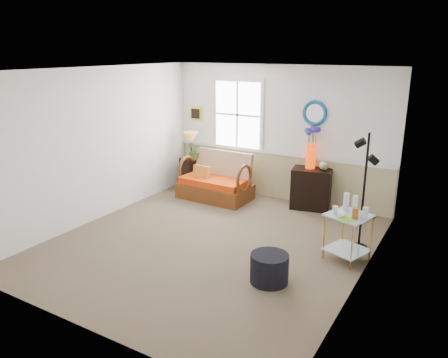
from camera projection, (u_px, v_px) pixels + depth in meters
The scene contains 19 objects.
floor at pixel (211, 243), 6.74m from camera, with size 4.50×5.00×0.01m, color #746453.
ceiling at pixel (209, 70), 5.99m from camera, with size 4.50×5.00×0.01m, color white.
walls at pixel (210, 161), 6.36m from camera, with size 4.51×5.01×2.60m.
wainscot at pixel (277, 176), 8.65m from camera, with size 4.46×0.02×0.90m, color tan.
chair_rail at pixel (278, 153), 8.51m from camera, with size 4.46×0.04×0.06m, color silver.
window at pixel (238, 115), 8.75m from camera, with size 1.14×0.06×1.44m, color white, non-canonical shape.
picture at pixel (196, 114), 9.27m from camera, with size 0.28×0.03×0.28m, color gold.
mirror at pixel (315, 113), 7.94m from camera, with size 0.47×0.47×0.07m, color #0E6AA3.
loveseat at pixel (215, 176), 8.60m from camera, with size 1.40×0.79×0.92m, color #5E300B, non-canonical shape.
throw_pillow at pixel (201, 174), 8.66m from camera, with size 0.36×0.09×0.36m, color #C54E05, non-canonical shape.
lamp_stand at pixel (191, 173), 9.30m from camera, with size 0.37×0.37×0.65m, color black, non-canonical shape.
table_lamp at pixel (191, 145), 9.16m from camera, with size 0.31×0.31×0.56m, color gold, non-canonical shape.
potted_plant at pixel (195, 153), 9.05m from camera, with size 0.35×0.39×0.30m, color #3A642B.
cabinet at pixel (311, 189), 8.11m from camera, with size 0.71×0.46×0.76m, color black, non-canonical shape.
flower_vase at pixel (311, 148), 7.94m from camera, with size 0.23×0.23×0.77m, color red, non-canonical shape.
side_table at pixel (347, 237), 6.11m from camera, with size 0.54×0.54×0.68m, color gold, non-canonical shape.
tabletop_items at pixel (350, 206), 5.95m from camera, with size 0.45×0.45×0.27m, color silver, non-canonical shape.
floor_lamp at pixel (364, 192), 6.32m from camera, with size 0.25×0.25×1.76m, color black, non-canonical shape.
ottoman at pixel (269, 268), 5.56m from camera, with size 0.49×0.49×0.38m, color black.
Camera 1 is at (3.32, -5.21, 2.88)m, focal length 35.00 mm.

